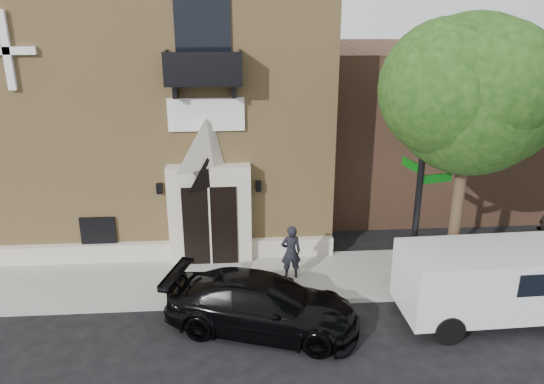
# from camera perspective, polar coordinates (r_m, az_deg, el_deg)

# --- Properties ---
(ground) EXTENTS (120.00, 120.00, 0.00)m
(ground) POSITION_cam_1_polar(r_m,az_deg,el_deg) (15.27, -2.96, -12.29)
(ground) COLOR black
(ground) RESTS_ON ground
(sidewalk) EXTENTS (42.00, 3.00, 0.15)m
(sidewalk) POSITION_cam_1_polar(r_m,az_deg,el_deg) (16.56, 0.42, -9.20)
(sidewalk) COLOR gray
(sidewalk) RESTS_ON ground
(church) EXTENTS (12.20, 11.01, 9.30)m
(church) POSITION_cam_1_polar(r_m,az_deg,el_deg) (21.35, -11.86, 10.07)
(church) COLOR #AB8750
(church) RESTS_ON ground
(neighbour_building) EXTENTS (18.00, 8.00, 6.40)m
(neighbour_building) POSITION_cam_1_polar(r_m,az_deg,el_deg) (25.55, 24.59, 6.99)
(neighbour_building) COLOR brown
(neighbour_building) RESTS_ON ground
(street_tree_left) EXTENTS (4.97, 4.38, 7.77)m
(street_tree_left) POSITION_cam_1_polar(r_m,az_deg,el_deg) (14.81, 20.93, 9.84)
(street_tree_left) COLOR #38281C
(street_tree_left) RESTS_ON sidewalk
(black_sedan) EXTENTS (5.42, 3.45, 1.46)m
(black_sedan) POSITION_cam_1_polar(r_m,az_deg,el_deg) (14.00, -1.04, -11.98)
(black_sedan) COLOR black
(black_sedan) RESTS_ON ground
(cargo_van) EXTENTS (5.12, 2.29, 2.06)m
(cargo_van) POSITION_cam_1_polar(r_m,az_deg,el_deg) (15.48, 23.54, -8.70)
(cargo_van) COLOR silver
(cargo_van) RESTS_ON ground
(street_sign) EXTENTS (1.18, 1.04, 6.65)m
(street_sign) POSITION_cam_1_polar(r_m,az_deg,el_deg) (14.83, 15.64, 0.94)
(street_sign) COLOR black
(street_sign) RESTS_ON sidewalk
(fire_hydrant) EXTENTS (0.46, 0.37, 0.81)m
(fire_hydrant) POSITION_cam_1_polar(r_m,az_deg,el_deg) (16.28, 16.28, -8.72)
(fire_hydrant) COLOR #AC0C15
(fire_hydrant) RESTS_ON sidewalk
(dumpster) EXTENTS (1.92, 1.38, 1.13)m
(dumpster) POSITION_cam_1_polar(r_m,az_deg,el_deg) (17.06, 23.53, -7.63)
(dumpster) COLOR #0E3315
(dumpster) RESTS_ON sidewalk
(planter) EXTENTS (0.67, 0.61, 0.64)m
(planter) POSITION_cam_1_polar(r_m,az_deg,el_deg) (17.38, -3.86, -6.28)
(planter) COLOR #566C36
(planter) RESTS_ON sidewalk
(pedestrian_near) EXTENTS (0.65, 0.45, 1.69)m
(pedestrian_near) POSITION_cam_1_polar(r_m,az_deg,el_deg) (16.06, 2.05, -6.47)
(pedestrian_near) COLOR black
(pedestrian_near) RESTS_ON sidewalk
(pedestrian_far) EXTENTS (0.92, 1.03, 1.74)m
(pedestrian_far) POSITION_cam_1_polar(r_m,az_deg,el_deg) (18.71, 27.14, -4.75)
(pedestrian_far) COLOR black
(pedestrian_far) RESTS_ON sidewalk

